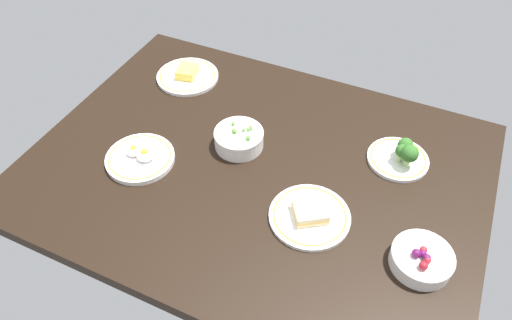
# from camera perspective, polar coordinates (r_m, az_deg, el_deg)

# --- Properties ---
(dining_table) EXTENTS (1.27, 0.95, 0.04)m
(dining_table) POSITION_cam_1_polar(r_m,az_deg,el_deg) (1.38, 0.00, -1.15)
(dining_table) COLOR black
(dining_table) RESTS_ON ground
(plate_cheese) EXTENTS (0.21, 0.21, 0.04)m
(plate_cheese) POSITION_cam_1_polar(r_m,az_deg,el_deg) (1.68, -8.16, 9.92)
(plate_cheese) COLOR white
(plate_cheese) RESTS_ON dining_table
(plate_sandwich) EXTENTS (0.21, 0.21, 0.04)m
(plate_sandwich) POSITION_cam_1_polar(r_m,az_deg,el_deg) (1.24, 6.42, -6.54)
(plate_sandwich) COLOR white
(plate_sandwich) RESTS_ON dining_table
(plate_eggs) EXTENTS (0.20, 0.20, 0.05)m
(plate_eggs) POSITION_cam_1_polar(r_m,az_deg,el_deg) (1.41, -13.62, 0.30)
(plate_eggs) COLOR white
(plate_eggs) RESTS_ON dining_table
(bowl_peas) EXTENTS (0.15, 0.15, 0.06)m
(bowl_peas) POSITION_cam_1_polar(r_m,az_deg,el_deg) (1.40, -2.05, 2.60)
(bowl_peas) COLOR white
(bowl_peas) RESTS_ON dining_table
(bowl_berries) EXTENTS (0.15, 0.15, 0.06)m
(bowl_berries) POSITION_cam_1_polar(r_m,az_deg,el_deg) (1.21, 19.11, -11.05)
(bowl_berries) COLOR white
(bowl_berries) RESTS_ON dining_table
(plate_broccoli) EXTENTS (0.17, 0.17, 0.08)m
(plate_broccoli) POSITION_cam_1_polar(r_m,az_deg,el_deg) (1.42, 16.88, 0.47)
(plate_broccoli) COLOR white
(plate_broccoli) RESTS_ON dining_table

